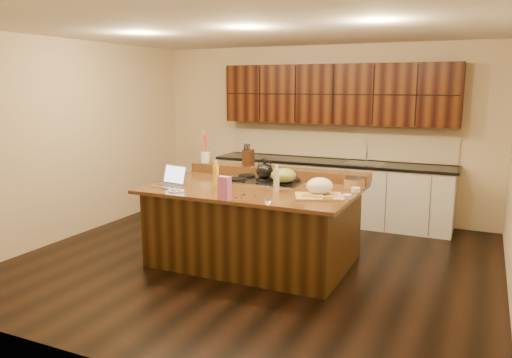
% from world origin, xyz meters
% --- Properties ---
extents(room, '(5.52, 5.02, 2.72)m').
position_xyz_m(room, '(0.00, 0.00, 1.35)').
color(room, black).
rests_on(room, ground).
extents(island, '(2.40, 1.60, 0.92)m').
position_xyz_m(island, '(0.00, 0.00, 0.46)').
color(island, black).
rests_on(island, ground).
extents(back_ledge, '(2.40, 0.30, 0.12)m').
position_xyz_m(back_ledge, '(0.00, 0.70, 0.98)').
color(back_ledge, black).
rests_on(back_ledge, island).
extents(cooktop, '(0.92, 0.52, 0.05)m').
position_xyz_m(cooktop, '(0.00, 0.30, 0.94)').
color(cooktop, gray).
rests_on(cooktop, island).
extents(back_counter, '(3.70, 0.66, 2.40)m').
position_xyz_m(back_counter, '(0.30, 2.23, 0.98)').
color(back_counter, silver).
rests_on(back_counter, ground).
extents(kettle, '(0.26, 0.26, 0.18)m').
position_xyz_m(kettle, '(0.00, 0.30, 1.06)').
color(kettle, black).
rests_on(kettle, cooktop).
extents(green_bowl, '(0.38, 0.38, 0.16)m').
position_xyz_m(green_bowl, '(0.30, 0.17, 1.05)').
color(green_bowl, olive).
rests_on(green_bowl, cooktop).
extents(laptop, '(0.39, 0.34, 0.24)m').
position_xyz_m(laptop, '(-0.90, -0.38, 0.98)').
color(laptop, '#B7B7BC').
rests_on(laptop, island).
extents(oil_bottle, '(0.09, 0.09, 0.27)m').
position_xyz_m(oil_bottle, '(-0.36, -0.27, 1.06)').
color(oil_bottle, yellow).
rests_on(oil_bottle, island).
extents(vinegar_bottle, '(0.08, 0.08, 0.25)m').
position_xyz_m(vinegar_bottle, '(0.34, -0.14, 1.04)').
color(vinegar_bottle, silver).
rests_on(vinegar_bottle, island).
extents(wooden_tray, '(0.60, 0.52, 0.20)m').
position_xyz_m(wooden_tray, '(0.86, -0.19, 1.01)').
color(wooden_tray, tan).
rests_on(wooden_tray, island).
extents(ramekin_a, '(0.13, 0.13, 0.04)m').
position_xyz_m(ramekin_a, '(1.15, -0.17, 0.94)').
color(ramekin_a, white).
rests_on(ramekin_a, island).
extents(ramekin_b, '(0.10, 0.10, 0.04)m').
position_xyz_m(ramekin_b, '(1.15, 0.22, 0.94)').
color(ramekin_b, white).
rests_on(ramekin_b, island).
extents(ramekin_c, '(0.12, 0.12, 0.04)m').
position_xyz_m(ramekin_c, '(0.78, 0.26, 0.94)').
color(ramekin_c, white).
rests_on(ramekin_c, island).
extents(strainer_bowl, '(0.32, 0.32, 0.09)m').
position_xyz_m(strainer_bowl, '(1.08, 0.43, 0.97)').
color(strainer_bowl, '#996B3F').
rests_on(strainer_bowl, island).
extents(kitchen_timer, '(0.10, 0.10, 0.07)m').
position_xyz_m(kitchen_timer, '(0.43, -0.59, 0.96)').
color(kitchen_timer, silver).
rests_on(kitchen_timer, island).
extents(pink_bag, '(0.14, 0.09, 0.25)m').
position_xyz_m(pink_bag, '(0.02, -0.76, 1.04)').
color(pink_bag, pink).
rests_on(pink_bag, island).
extents(candy_plate, '(0.19, 0.19, 0.01)m').
position_xyz_m(candy_plate, '(-0.68, -0.61, 0.93)').
color(candy_plate, white).
rests_on(candy_plate, island).
extents(package_box, '(0.12, 0.10, 0.15)m').
position_xyz_m(package_box, '(-1.14, 0.06, 0.99)').
color(package_box, '#D0C549').
rests_on(package_box, island).
extents(utensil_crock, '(0.13, 0.13, 0.14)m').
position_xyz_m(utensil_crock, '(-1.07, 0.70, 1.11)').
color(utensil_crock, white).
rests_on(utensil_crock, back_ledge).
extents(knife_block, '(0.11, 0.18, 0.21)m').
position_xyz_m(knife_block, '(-0.41, 0.70, 1.14)').
color(knife_block, black).
rests_on(knife_block, back_ledge).
extents(gumdrop_0, '(0.02, 0.02, 0.02)m').
position_xyz_m(gumdrop_0, '(-0.23, -0.39, 0.93)').
color(gumdrop_0, red).
rests_on(gumdrop_0, island).
extents(gumdrop_1, '(0.02, 0.02, 0.02)m').
position_xyz_m(gumdrop_1, '(-0.09, -0.58, 0.93)').
color(gumdrop_1, '#198C26').
rests_on(gumdrop_1, island).
extents(gumdrop_2, '(0.02, 0.02, 0.02)m').
position_xyz_m(gumdrop_2, '(0.01, -0.49, 0.93)').
color(gumdrop_2, red).
rests_on(gumdrop_2, island).
extents(gumdrop_3, '(0.02, 0.02, 0.02)m').
position_xyz_m(gumdrop_3, '(0.11, -0.48, 0.93)').
color(gumdrop_3, '#198C26').
rests_on(gumdrop_3, island).
extents(gumdrop_4, '(0.02, 0.02, 0.02)m').
position_xyz_m(gumdrop_4, '(0.23, -0.46, 0.93)').
color(gumdrop_4, red).
rests_on(gumdrop_4, island).
extents(gumdrop_5, '(0.02, 0.02, 0.02)m').
position_xyz_m(gumdrop_5, '(0.13, -0.60, 0.93)').
color(gumdrop_5, '#198C26').
rests_on(gumdrop_5, island).
extents(gumdrop_6, '(0.02, 0.02, 0.02)m').
position_xyz_m(gumdrop_6, '(-0.11, -0.54, 0.93)').
color(gumdrop_6, red).
rests_on(gumdrop_6, island).
extents(gumdrop_7, '(0.02, 0.02, 0.02)m').
position_xyz_m(gumdrop_7, '(0.17, -0.39, 0.93)').
color(gumdrop_7, '#198C26').
rests_on(gumdrop_7, island).
extents(gumdrop_8, '(0.02, 0.02, 0.02)m').
position_xyz_m(gumdrop_8, '(0.07, -0.61, 0.93)').
color(gumdrop_8, red).
rests_on(gumdrop_8, island).
extents(gumdrop_9, '(0.02, 0.02, 0.02)m').
position_xyz_m(gumdrop_9, '(-0.21, -0.45, 0.93)').
color(gumdrop_9, '#198C26').
rests_on(gumdrop_9, island).
extents(gumdrop_10, '(0.02, 0.02, 0.02)m').
position_xyz_m(gumdrop_10, '(0.14, -0.61, 0.93)').
color(gumdrop_10, red).
rests_on(gumdrop_10, island).
extents(gumdrop_11, '(0.02, 0.02, 0.02)m').
position_xyz_m(gumdrop_11, '(0.09, -0.50, 0.93)').
color(gumdrop_11, '#198C26').
rests_on(gumdrop_11, island).
extents(gumdrop_12, '(0.02, 0.02, 0.02)m').
position_xyz_m(gumdrop_12, '(-0.26, -0.51, 0.93)').
color(gumdrop_12, red).
rests_on(gumdrop_12, island).
extents(gumdrop_13, '(0.02, 0.02, 0.02)m').
position_xyz_m(gumdrop_13, '(0.08, -0.61, 0.93)').
color(gumdrop_13, '#198C26').
rests_on(gumdrop_13, island).
extents(gumdrop_14, '(0.02, 0.02, 0.02)m').
position_xyz_m(gumdrop_14, '(0.08, -0.44, 0.93)').
color(gumdrop_14, red).
rests_on(gumdrop_14, island).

